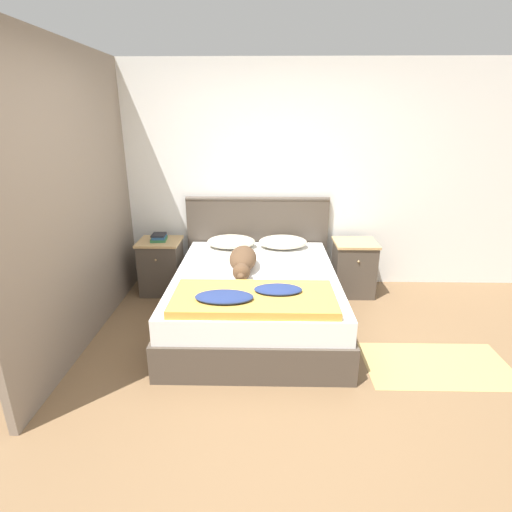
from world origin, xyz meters
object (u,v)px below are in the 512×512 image
pillow_left (231,242)px  dog (243,260)px  bed (256,299)px  pillow_right (283,242)px  nightstand_left (161,266)px  book_stack (159,237)px  nightstand_right (353,268)px

pillow_left → dog: (0.17, -0.68, 0.03)m
dog → bed: bearing=-33.9°
bed → pillow_right: bearing=69.1°
nightstand_left → book_stack: (0.00, 0.00, 0.35)m
bed → book_stack: 1.39m
nightstand_left → pillow_right: (1.40, 0.03, 0.29)m
nightstand_left → dog: dog is taller
pillow_left → dog: bearing=-76.1°
pillow_left → book_stack: book_stack is taller
dog → book_stack: 1.18m
pillow_right → book_stack: book_stack is taller
pillow_left → dog: dog is taller
nightstand_left → pillow_left: size_ratio=1.15×
pillow_left → pillow_right: bearing=0.0°
pillow_left → dog: 0.71m
nightstand_right → pillow_right: 0.87m
nightstand_left → pillow_right: pillow_right is taller
pillow_right → book_stack: 1.40m
nightstand_right → dog: bearing=-152.2°
nightstand_right → pillow_left: pillow_left is taller
bed → book_stack: bearing=146.5°
pillow_left → pillow_right: 0.59m
bed → dog: dog is taller
nightstand_right → dog: size_ratio=0.84×
pillow_right → dog: 0.80m
bed → nightstand_right: (1.11, 0.73, 0.05)m
dog → pillow_left: bearing=103.9°
nightstand_right → dog: dog is taller
bed → dog: size_ratio=2.66×
nightstand_right → pillow_left: bearing=178.6°
nightstand_right → pillow_right: size_ratio=1.15×
nightstand_left → pillow_left: (0.81, 0.03, 0.29)m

